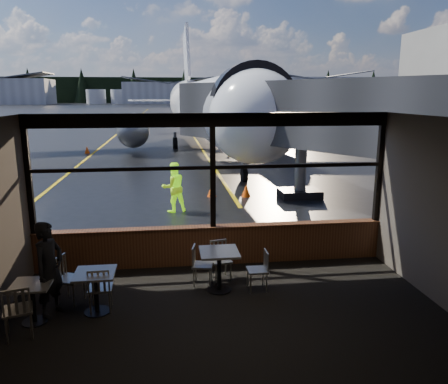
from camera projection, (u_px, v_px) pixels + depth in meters
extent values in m
plane|color=black|center=(170.00, 108.00, 126.39)|extent=(520.00, 520.00, 0.00)
cube|color=black|center=(232.00, 330.00, 7.35)|extent=(8.00, 6.00, 0.01)
cube|color=#38332D|center=(233.00, 121.00, 6.59)|extent=(8.00, 6.00, 0.04)
cube|color=#514841|center=(279.00, 329.00, 4.07)|extent=(8.00, 0.04, 3.50)
cube|color=#532C19|center=(213.00, 246.00, 10.16)|extent=(8.00, 0.28, 0.90)
cube|color=black|center=(212.00, 120.00, 9.53)|extent=(8.00, 0.18, 0.30)
cube|color=black|center=(28.00, 176.00, 9.28)|extent=(0.12, 0.12, 2.60)
cube|color=black|center=(213.00, 172.00, 9.78)|extent=(0.12, 0.12, 2.60)
cube|color=black|center=(379.00, 168.00, 10.28)|extent=(0.12, 0.12, 2.60)
cube|color=black|center=(213.00, 167.00, 9.76)|extent=(8.00, 0.10, 0.08)
imported|color=black|center=(49.00, 269.00, 7.71)|extent=(0.65, 0.75, 1.74)
imported|color=#BFF219|center=(174.00, 187.00, 14.68)|extent=(0.99, 0.88, 1.68)
cone|color=#DA4706|center=(212.00, 190.00, 16.98)|extent=(0.36, 0.36, 0.49)
cone|color=#EB6307|center=(87.00, 150.00, 29.55)|extent=(0.35, 0.35, 0.48)
cylinder|color=silver|center=(96.00, 97.00, 181.97)|extent=(8.00, 8.00, 6.00)
cylinder|color=silver|center=(121.00, 97.00, 183.22)|extent=(8.00, 8.00, 6.00)
cylinder|color=silver|center=(145.00, 97.00, 184.48)|extent=(8.00, 8.00, 6.00)
cube|color=black|center=(168.00, 90.00, 212.18)|extent=(360.00, 3.00, 12.00)
cone|color=#F63407|center=(246.00, 191.00, 16.96)|extent=(0.35, 0.35, 0.49)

